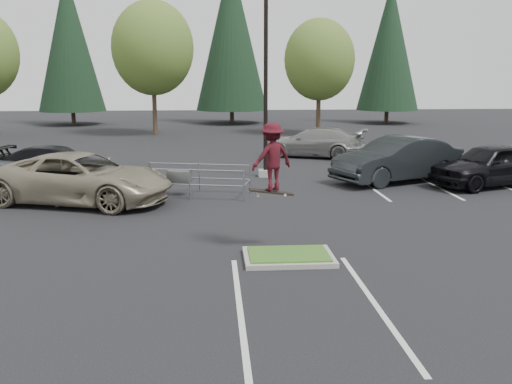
{
  "coord_description": "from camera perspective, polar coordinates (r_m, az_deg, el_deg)",
  "views": [
    {
      "loc": [
        -1.85,
        -14.05,
        4.53
      ],
      "look_at": [
        -0.7,
        1.5,
        1.41
      ],
      "focal_mm": 42.0,
      "sensor_mm": 36.0,
      "label": 1
    }
  ],
  "objects": [
    {
      "name": "conif_c",
      "position": [
        55.89,
        12.59,
        13.44
      ],
      "size": [
        5.5,
        5.5,
        12.5
      ],
      "color": "#38281C",
      "rests_on": "ground"
    },
    {
      "name": "car_r_black",
      "position": [
        25.94,
        21.46,
        2.43
      ],
      "size": [
        5.52,
        3.74,
        1.75
      ],
      "primitive_type": "imported",
      "rotation": [
        0.0,
        0.0,
        5.07
      ],
      "color": "black",
      "rests_on": "ground"
    },
    {
      "name": "car_r_charc",
      "position": [
        25.79,
        13.31,
        3.02
      ],
      "size": [
        6.02,
        4.19,
        1.88
      ],
      "primitive_type": "imported",
      "rotation": [
        0.0,
        0.0,
        5.14
      ],
      "color": "black",
      "rests_on": "ground"
    },
    {
      "name": "car_l_black",
      "position": [
        26.65,
        -18.5,
        2.56
      ],
      "size": [
        5.4,
        2.95,
        1.48
      ],
      "primitive_type": "imported",
      "rotation": [
        0.0,
        0.0,
        1.39
      ],
      "color": "black",
      "rests_on": "ground"
    },
    {
      "name": "conif_b",
      "position": [
        54.68,
        -2.37,
        14.79
      ],
      "size": [
        6.38,
        6.38,
        14.5
      ],
      "color": "#38281C",
      "rests_on": "ground"
    },
    {
      "name": "cart_corral",
      "position": [
        22.5,
        -6.96,
        1.47
      ],
      "size": [
        4.22,
        2.3,
        1.13
      ],
      "rotation": [
        0.0,
        0.0,
        -0.23
      ],
      "color": "gray",
      "rests_on": "ground"
    },
    {
      "name": "decid_b",
      "position": [
        44.8,
        -9.82,
        13.1
      ],
      "size": [
        5.89,
        5.89,
        9.64
      ],
      "color": "#38281C",
      "rests_on": "ground"
    },
    {
      "name": "conif_a",
      "position": [
        55.46,
        -17.38,
        13.48
      ],
      "size": [
        5.72,
        5.72,
        13.0
      ],
      "color": "#38281C",
      "rests_on": "ground"
    },
    {
      "name": "grass_median",
      "position": [
        14.85,
        3.13,
        -6.14
      ],
      "size": [
        2.2,
        1.6,
        0.16
      ],
      "color": "gray",
      "rests_on": "ground"
    },
    {
      "name": "light_pole",
      "position": [
        26.15,
        0.94,
        11.39
      ],
      "size": [
        0.7,
        0.6,
        10.12
      ],
      "color": "gray",
      "rests_on": "ground"
    },
    {
      "name": "car_far_silver",
      "position": [
        32.75,
        5.74,
        4.73
      ],
      "size": [
        5.97,
        4.3,
        1.61
      ],
      "primitive_type": "imported",
      "rotation": [
        0.0,
        0.0,
        4.3
      ],
      "color": "gray",
      "rests_on": "ground"
    },
    {
      "name": "car_l_tan",
      "position": [
        21.86,
        -16.46,
        1.26
      ],
      "size": [
        6.99,
        4.82,
        1.78
      ],
      "primitive_type": "imported",
      "rotation": [
        0.0,
        0.0,
        1.25
      ],
      "color": "gray",
      "rests_on": "ground"
    },
    {
      "name": "decid_c",
      "position": [
        44.58,
        6.03,
        12.19
      ],
      "size": [
        5.12,
        5.12,
        8.38
      ],
      "color": "#38281C",
      "rests_on": "ground"
    },
    {
      "name": "skateboarder",
      "position": [
        15.27,
        1.47,
        3.33
      ],
      "size": [
        1.29,
        1.08,
        1.88
      ],
      "rotation": [
        0.0,
        0.0,
        3.61
      ],
      "color": "black",
      "rests_on": "ground"
    },
    {
      "name": "stall_lines",
      "position": [
        20.58,
        -2.76,
        -1.4
      ],
      "size": [
        22.62,
        17.6,
        0.01
      ],
      "color": "silver",
      "rests_on": "ground"
    },
    {
      "name": "ground",
      "position": [
        14.87,
        3.12,
        -6.42
      ],
      "size": [
        120.0,
        120.0,
        0.0
      ],
      "primitive_type": "plane",
      "color": "black",
      "rests_on": "ground"
    }
  ]
}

